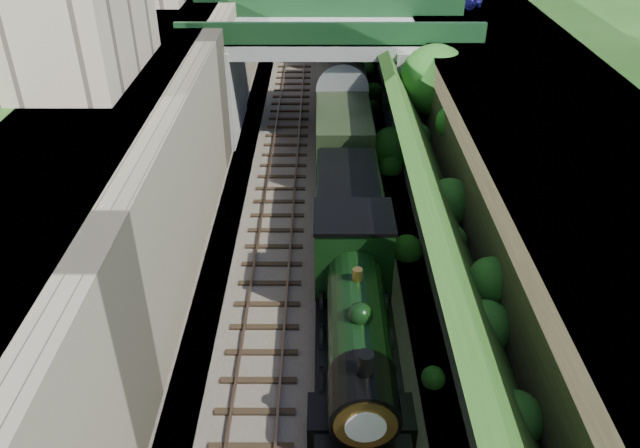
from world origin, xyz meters
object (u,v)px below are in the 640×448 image
Objects in this scene: tree at (436,82)px; tender at (348,210)px; road_bridge at (337,66)px; locomotive at (356,317)px.

tree is 9.55m from tender.
road_bridge reaches higher than locomotive.
tender is at bearing 90.00° from locomotive.
road_bridge is at bearing 90.75° from locomotive.
tender is (-4.71, -7.73, -3.03)m from tree.
tree is (4.97, -4.35, 0.57)m from road_bridge.
tree is at bearing 72.66° from locomotive.
locomotive is at bearing -89.25° from road_bridge.
tree is 16.05m from locomotive.
tender is at bearing -121.37° from tree.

